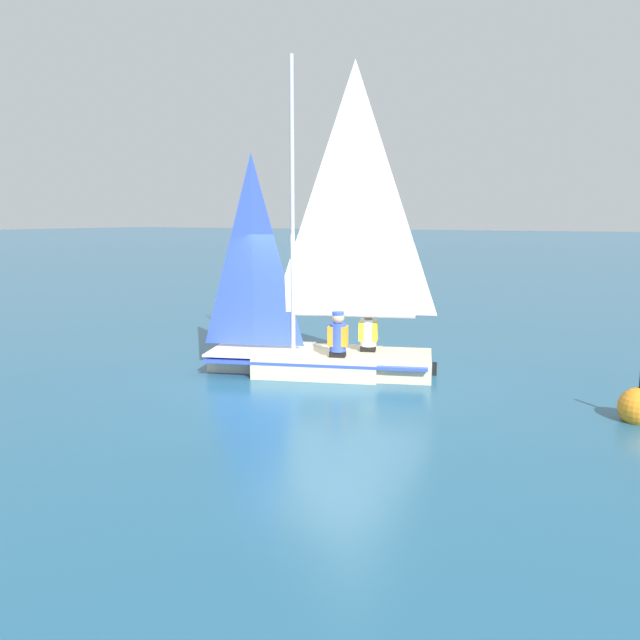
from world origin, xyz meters
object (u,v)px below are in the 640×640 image
(sailor_crew, at_px, (368,336))
(buoy_marker, at_px, (639,407))
(sailboat_main, at_px, (322,327))
(sailor_helm, at_px, (338,341))

(sailor_crew, relative_size, buoy_marker, 1.18)
(sailboat_main, bearing_deg, sailor_crew, -163.03)
(sailboat_main, relative_size, buoy_marker, 5.65)
(sailor_crew, xyz_separation_m, buoy_marker, (-0.96, -4.54, -0.43))
(sailor_helm, xyz_separation_m, sailor_crew, (0.68, -0.29, 0.00))
(sailboat_main, xyz_separation_m, sailor_helm, (-0.18, -0.42, -0.19))
(buoy_marker, bearing_deg, sailor_crew, 78.06)
(sailboat_main, xyz_separation_m, buoy_marker, (-0.45, -5.24, -0.62))
(sailboat_main, distance_m, sailor_helm, 0.49)
(sailboat_main, distance_m, buoy_marker, 5.30)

